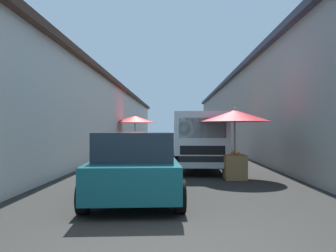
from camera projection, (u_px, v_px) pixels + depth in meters
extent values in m
plane|color=#282826|center=(176.00, 159.00, 17.31)|extent=(90.00, 90.00, 0.00)
cube|color=silver|center=(53.00, 119.00, 19.73)|extent=(49.50, 7.00, 4.14)
cube|color=#4C3328|center=(53.00, 82.00, 19.75)|extent=(49.80, 7.50, 0.24)
cube|color=gray|center=(301.00, 114.00, 19.42)|extent=(49.50, 7.00, 4.75)
cube|color=#383D4C|center=(301.00, 71.00, 19.44)|extent=(49.80, 7.50, 0.24)
cylinder|color=#9E9EA3|center=(135.00, 134.00, 22.10)|extent=(0.06, 0.06, 2.38)
cone|color=red|center=(135.00, 119.00, 22.11)|extent=(2.66, 2.66, 0.45)
sphere|color=#9E9EA3|center=(135.00, 115.00, 22.11)|extent=(0.07, 0.07, 0.07)
cube|color=olive|center=(137.00, 146.00, 22.18)|extent=(0.84, 0.68, 0.77)
sphere|color=orange|center=(134.00, 140.00, 22.11)|extent=(0.09, 0.09, 0.09)
sphere|color=orange|center=(138.00, 140.00, 22.04)|extent=(0.09, 0.09, 0.09)
sphere|color=orange|center=(138.00, 140.00, 22.46)|extent=(0.09, 0.09, 0.09)
cylinder|color=#9E9EA3|center=(235.00, 144.00, 10.53)|extent=(0.06, 0.06, 2.11)
cone|color=red|center=(235.00, 116.00, 10.53)|extent=(2.25, 2.25, 0.37)
sphere|color=#9E9EA3|center=(235.00, 109.00, 10.54)|extent=(0.07, 0.07, 0.07)
cube|color=#9E7547|center=(235.00, 167.00, 10.31)|extent=(0.83, 0.63, 0.73)
sphere|color=orange|center=(232.00, 153.00, 10.32)|extent=(0.09, 0.09, 0.09)
sphere|color=orange|center=(239.00, 154.00, 10.12)|extent=(0.09, 0.09, 0.09)
sphere|color=orange|center=(234.00, 152.00, 10.26)|extent=(0.09, 0.09, 0.09)
sphere|color=orange|center=(238.00, 154.00, 10.21)|extent=(0.09, 0.09, 0.09)
sphere|color=orange|center=(227.00, 153.00, 10.60)|extent=(0.09, 0.09, 0.09)
cylinder|color=#9E9EA3|center=(207.00, 139.00, 15.08)|extent=(0.06, 0.06, 2.15)
cone|color=#D84C14|center=(207.00, 120.00, 15.09)|extent=(2.22, 2.22, 0.46)
sphere|color=#9E9EA3|center=(207.00, 114.00, 15.09)|extent=(0.07, 0.07, 0.07)
cube|color=#9E7547|center=(209.00, 155.00, 14.97)|extent=(0.97, 0.72, 0.76)
sphere|color=orange|center=(208.00, 145.00, 15.07)|extent=(0.09, 0.09, 0.09)
sphere|color=orange|center=(211.00, 145.00, 15.15)|extent=(0.09, 0.09, 0.09)
sphere|color=orange|center=(206.00, 145.00, 14.73)|extent=(0.09, 0.09, 0.09)
sphere|color=orange|center=(212.00, 145.00, 14.95)|extent=(0.09, 0.09, 0.09)
sphere|color=orange|center=(210.00, 145.00, 15.30)|extent=(0.09, 0.09, 0.09)
sphere|color=orange|center=(207.00, 144.00, 15.27)|extent=(0.09, 0.09, 0.09)
cube|color=#0F4C56|center=(135.00, 172.00, 7.42)|extent=(4.02, 2.00, 0.64)
cube|color=#19232D|center=(135.00, 145.00, 7.27)|extent=(2.44, 1.68, 0.56)
cube|color=black|center=(138.00, 171.00, 9.32)|extent=(0.22, 1.65, 0.20)
cube|color=silver|center=(117.00, 161.00, 9.32)|extent=(0.08, 0.24, 0.14)
cube|color=silver|center=(160.00, 161.00, 9.38)|extent=(0.08, 0.24, 0.14)
cylinder|color=black|center=(104.00, 177.00, 8.70)|extent=(0.61, 0.24, 0.60)
cylinder|color=black|center=(171.00, 176.00, 8.78)|extent=(0.61, 0.24, 0.60)
cylinder|color=black|center=(83.00, 197.00, 6.05)|extent=(0.61, 0.24, 0.60)
cylinder|color=black|center=(180.00, 196.00, 6.14)|extent=(0.61, 0.24, 0.60)
cube|color=black|center=(199.00, 156.00, 12.89)|extent=(4.84, 1.59, 0.36)
cube|color=silver|center=(201.00, 133.00, 11.26)|extent=(1.58, 1.79, 1.40)
cube|color=#19232D|center=(202.00, 128.00, 10.53)|extent=(0.10, 1.47, 0.63)
cube|color=#19232D|center=(201.00, 128.00, 11.26)|extent=(1.09, 1.80, 0.45)
cube|color=black|center=(202.00, 150.00, 10.51)|extent=(0.10, 1.40, 0.28)
cube|color=silver|center=(203.00, 165.00, 10.43)|extent=(0.16, 1.75, 0.18)
cube|color=gray|center=(219.00, 144.00, 13.67)|extent=(3.16, 0.14, 0.50)
cube|color=gray|center=(178.00, 143.00, 13.75)|extent=(3.16, 0.14, 0.50)
cube|color=gray|center=(197.00, 142.00, 15.26)|extent=(0.10, 1.65, 0.50)
cylinder|color=black|center=(228.00, 164.00, 11.21)|extent=(0.73, 0.24, 0.72)
cylinder|color=black|center=(175.00, 164.00, 11.30)|extent=(0.73, 0.24, 0.72)
cylinder|color=black|center=(218.00, 156.00, 14.28)|extent=(0.73, 0.24, 0.72)
cylinder|color=black|center=(177.00, 156.00, 14.36)|extent=(0.73, 0.24, 0.72)
cylinder|color=#665B4C|center=(211.00, 151.00, 17.47)|extent=(0.14, 0.14, 0.75)
cylinder|color=#665B4C|center=(209.00, 151.00, 17.58)|extent=(0.14, 0.14, 0.75)
cube|color=#B73333|center=(210.00, 138.00, 17.53)|extent=(0.45, 0.45, 0.56)
sphere|color=tan|center=(210.00, 131.00, 17.53)|extent=(0.21, 0.21, 0.21)
cylinder|color=#B73333|center=(214.00, 138.00, 17.33)|extent=(0.08, 0.08, 0.51)
cylinder|color=#B73333|center=(206.00, 138.00, 17.73)|extent=(0.08, 0.08, 0.51)
cylinder|color=black|center=(221.00, 155.00, 16.74)|extent=(0.45, 0.13, 0.44)
cylinder|color=black|center=(227.00, 157.00, 15.49)|extent=(0.45, 0.15, 0.44)
cube|color=#3359A5|center=(224.00, 155.00, 16.07)|extent=(0.92, 0.36, 0.08)
ellipsoid|color=black|center=(225.00, 148.00, 15.77)|extent=(0.58, 0.31, 0.20)
cube|color=#3359A5|center=(221.00, 146.00, 16.69)|extent=(0.17, 0.33, 0.56)
cylinder|color=silver|center=(221.00, 144.00, 16.62)|extent=(0.28, 0.08, 0.68)
cylinder|color=black|center=(222.00, 137.00, 16.55)|extent=(0.55, 0.08, 0.04)
cylinder|color=red|center=(143.00, 152.00, 16.27)|extent=(0.30, 0.30, 0.03)
cylinder|color=red|center=(143.00, 156.00, 16.38)|extent=(0.04, 0.04, 0.42)
cylinder|color=red|center=(140.00, 156.00, 16.27)|extent=(0.04, 0.04, 0.42)
cylinder|color=red|center=(142.00, 156.00, 16.16)|extent=(0.04, 0.04, 0.42)
cylinder|color=red|center=(145.00, 156.00, 16.27)|extent=(0.04, 0.04, 0.42)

